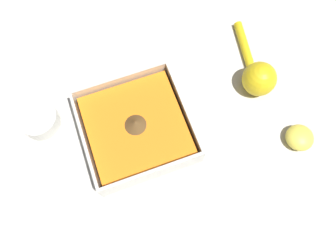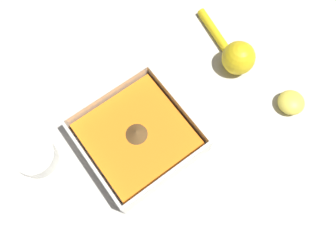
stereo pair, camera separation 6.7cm
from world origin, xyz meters
name	(u,v)px [view 1 (the left image)]	position (x,y,z in m)	size (l,w,h in m)	color
ground_plane	(128,129)	(0.00, 0.00, 0.00)	(4.00, 4.00, 0.00)	beige
square_dish	(136,129)	(-0.02, 0.02, 0.03)	(0.21, 0.21, 0.07)	silver
spice_bowl	(39,121)	(0.17, -0.08, 0.02)	(0.08, 0.08, 0.04)	silver
lemon_squeezer	(258,77)	(-0.30, -0.01, 0.03)	(0.07, 0.21, 0.07)	yellow
lemon_half	(299,138)	(-0.33, 0.14, 0.02)	(0.06, 0.06, 0.03)	#EFDB4C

